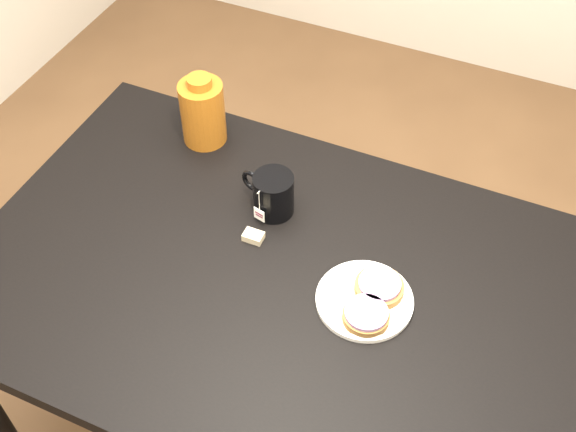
{
  "coord_description": "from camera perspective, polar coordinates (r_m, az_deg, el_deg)",
  "views": [
    {
      "loc": [
        0.39,
        -0.86,
        2.01
      ],
      "look_at": [
        -0.05,
        0.13,
        0.81
      ],
      "focal_mm": 45.0,
      "sensor_mm": 36.0,
      "label": 1
    }
  ],
  "objects": [
    {
      "name": "bagel_front",
      "position": [
        1.5,
        6.18,
        -7.8
      ],
      "size": [
        0.11,
        0.11,
        0.03
      ],
      "color": "brown",
      "rests_on": "plate"
    },
    {
      "name": "teabag_pouch",
      "position": [
        1.64,
        -2.75,
        -1.62
      ],
      "size": [
        0.05,
        0.03,
        0.02
      ],
      "primitive_type": "cube",
      "rotation": [
        0.0,
        0.0,
        0.01
      ],
      "color": "#C6B793",
      "rests_on": "table"
    },
    {
      "name": "table",
      "position": [
        1.64,
        -0.31,
        -6.83
      ],
      "size": [
        1.4,
        0.9,
        0.75
      ],
      "color": "black",
      "rests_on": "ground_plane"
    },
    {
      "name": "bagel_package",
      "position": [
        1.84,
        -6.76,
        8.19
      ],
      "size": [
        0.14,
        0.14,
        0.19
      ],
      "rotation": [
        0.0,
        0.0,
        -0.36
      ],
      "color": "#69330D",
      "rests_on": "table"
    },
    {
      "name": "mug",
      "position": [
        1.66,
        -1.22,
        1.76
      ],
      "size": [
        0.15,
        0.11,
        0.11
      ],
      "rotation": [
        0.0,
        0.0,
        -0.23
      ],
      "color": "black",
      "rests_on": "table"
    },
    {
      "name": "bagel_back",
      "position": [
        1.54,
        7.23,
        -5.54
      ],
      "size": [
        0.12,
        0.12,
        0.03
      ],
      "color": "brown",
      "rests_on": "plate"
    },
    {
      "name": "plate",
      "position": [
        1.54,
        6.07,
        -6.58
      ],
      "size": [
        0.21,
        0.21,
        0.02
      ],
      "color": "white",
      "rests_on": "table"
    }
  ]
}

